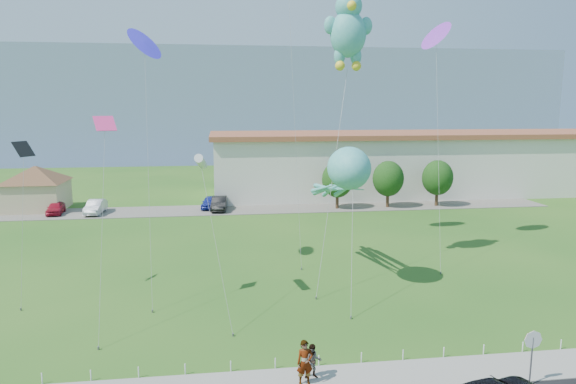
{
  "coord_description": "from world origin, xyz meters",
  "views": [
    {
      "loc": [
        -3.28,
        -22.71,
        11.71
      ],
      "look_at": [
        0.82,
        8.0,
        6.5
      ],
      "focal_mm": 32.0,
      "sensor_mm": 36.0,
      "label": 1
    }
  ],
  "objects": [
    {
      "name": "parked_car_blue",
      "position": [
        -4.53,
        36.0,
        0.75
      ],
      "size": [
        2.22,
        4.25,
        1.38
      ],
      "primitive_type": "imported",
      "rotation": [
        0.0,
        0.0,
        -0.15
      ],
      "color": "navy",
      "rests_on": "parking_strip"
    },
    {
      "name": "small_kite_blue",
      "position": [
        -8.02,
        12.93,
        15.42
      ],
      "size": [
        1.8,
        7.87,
        16.47
      ],
      "color": "#2C24CE",
      "rests_on": "ground"
    },
    {
      "name": "tree_mid",
      "position": [
        16.0,
        34.0,
        3.39
      ],
      "size": [
        3.6,
        3.6,
        5.47
      ],
      "color": "#3F2B19",
      "rests_on": "ground"
    },
    {
      "name": "small_kite_pink",
      "position": [
        -9.51,
        6.27,
        9.57
      ],
      "size": [
        1.29,
        5.93,
        11.19
      ],
      "color": "#EC347F",
      "rests_on": "ground"
    },
    {
      "name": "pedestrian_right",
      "position": [
        0.51,
        -2.49,
        0.86
      ],
      "size": [
        0.76,
        0.61,
        1.52
      ],
      "primitive_type": "imported",
      "rotation": [
        0.0,
        0.0,
        -0.04
      ],
      "color": "gray",
      "rests_on": "sidewalk"
    },
    {
      "name": "sidewalk",
      "position": [
        0.0,
        -2.75,
        0.05
      ],
      "size": [
        80.0,
        2.5,
        0.1
      ],
      "primitive_type": "cube",
      "color": "gray",
      "rests_on": "ground"
    },
    {
      "name": "small_kite_purple",
      "position": [
        13.99,
        17.55,
        16.84
      ],
      "size": [
        3.02,
        8.25,
        17.95
      ],
      "color": "purple",
      "rests_on": "ground"
    },
    {
      "name": "stop_sign",
      "position": [
        9.5,
        -4.21,
        1.87
      ],
      "size": [
        0.8,
        0.07,
        2.5
      ],
      "color": "slate",
      "rests_on": "ground"
    },
    {
      "name": "hill_ridge",
      "position": [
        0.0,
        120.0,
        12.5
      ],
      "size": [
        160.0,
        50.0,
        25.0
      ],
      "primitive_type": "cube",
      "color": "gray",
      "rests_on": "ground"
    },
    {
      "name": "parking_strip",
      "position": [
        0.0,
        35.0,
        0.03
      ],
      "size": [
        70.0,
        6.0,
        0.06
      ],
      "primitive_type": "cube",
      "color": "#59544C",
      "rests_on": "ground"
    },
    {
      "name": "pedestrian_left",
      "position": [
        0.08,
        -2.94,
        1.07
      ],
      "size": [
        0.74,
        0.51,
        1.94
      ],
      "primitive_type": "imported",
      "rotation": [
        0.0,
        0.0,
        0.07
      ],
      "color": "gray",
      "rests_on": "sidewalk"
    },
    {
      "name": "parked_car_black",
      "position": [
        -3.47,
        34.8,
        0.82
      ],
      "size": [
        1.94,
        4.72,
        1.52
      ],
      "primitive_type": "imported",
      "rotation": [
        0.0,
        0.0,
        -0.07
      ],
      "color": "black",
      "rests_on": "parking_strip"
    },
    {
      "name": "small_kite_black",
      "position": [
        -14.92,
        9.5,
        8.27
      ],
      "size": [
        1.29,
        3.19,
        9.6
      ],
      "color": "black",
      "rests_on": "ground"
    },
    {
      "name": "teddy_bear_kite",
      "position": [
        5.67,
        13.02,
        16.98
      ],
      "size": [
        5.03,
        7.42,
        19.53
      ],
      "color": "teal",
      "rests_on": "ground"
    },
    {
      "name": "warehouse",
      "position": [
        26.0,
        44.0,
        4.12
      ],
      "size": [
        61.0,
        15.0,
        8.2
      ],
      "color": "beige",
      "rests_on": "ground"
    },
    {
      "name": "pavilion",
      "position": [
        -24.0,
        38.0,
        3.02
      ],
      "size": [
        9.2,
        9.2,
        5.0
      ],
      "color": "tan",
      "rests_on": "ground"
    },
    {
      "name": "ground",
      "position": [
        0.0,
        0.0,
        0.0
      ],
      "size": [
        160.0,
        160.0,
        0.0
      ],
      "primitive_type": "plane",
      "color": "#235518",
      "rests_on": "ground"
    },
    {
      "name": "octopus_kite",
      "position": [
        4.7,
        9.59,
        7.1
      ],
      "size": [
        2.69,
        11.65,
        9.22
      ],
      "color": "teal",
      "rests_on": "ground"
    },
    {
      "name": "small_kite_white",
      "position": [
        -4.36,
        7.11,
        8.46
      ],
      "size": [
        1.87,
        6.08,
        8.96
      ],
      "color": "silver",
      "rests_on": "ground"
    },
    {
      "name": "tree_far",
      "position": [
        22.0,
        34.0,
        3.39
      ],
      "size": [
        3.6,
        3.6,
        5.47
      ],
      "color": "#3F2B19",
      "rests_on": "ground"
    },
    {
      "name": "parked_car_red",
      "position": [
        -21.18,
        35.01,
        0.72
      ],
      "size": [
        1.9,
        4.01,
        1.32
      ],
      "primitive_type": "imported",
      "rotation": [
        0.0,
        0.0,
        0.09
      ],
      "color": "#A4142A",
      "rests_on": "parking_strip"
    },
    {
      "name": "tree_near",
      "position": [
        10.0,
        34.0,
        3.39
      ],
      "size": [
        3.6,
        3.6,
        5.47
      ],
      "color": "#3F2B19",
      "rests_on": "ground"
    },
    {
      "name": "rope_fence",
      "position": [
        0.0,
        -1.3,
        0.25
      ],
      "size": [
        26.05,
        0.05,
        0.5
      ],
      "color": "white",
      "rests_on": "ground"
    },
    {
      "name": "parked_car_silver",
      "position": [
        -16.92,
        34.7,
        0.81
      ],
      "size": [
        1.7,
        4.57,
        1.49
      ],
      "primitive_type": "imported",
      "rotation": [
        0.0,
        0.0,
        -0.03
      ],
      "color": "#B1B2B8",
      "rests_on": "parking_strip"
    }
  ]
}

